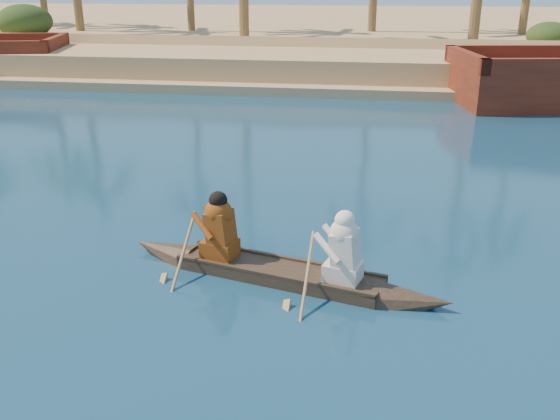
# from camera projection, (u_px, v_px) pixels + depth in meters

# --- Properties ---
(sandy_embankment) EXTENTS (150.00, 51.00, 1.50)m
(sandy_embankment) POSITION_uv_depth(u_px,v_px,m) (259.00, 30.00, 48.51)
(sandy_embankment) COLOR tan
(sandy_embankment) RESTS_ON ground
(shrub_cluster) EXTENTS (100.00, 6.00, 2.40)m
(shrub_cluster) POSITION_uv_depth(u_px,v_px,m) (207.00, 41.00, 34.05)
(shrub_cluster) COLOR #1E3412
(shrub_cluster) RESTS_ON ground
(canoe) EXTENTS (5.51, 2.13, 1.52)m
(canoe) POSITION_uv_depth(u_px,v_px,m) (279.00, 262.00, 9.90)
(canoe) COLOR #3F3122
(canoe) RESTS_ON ground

